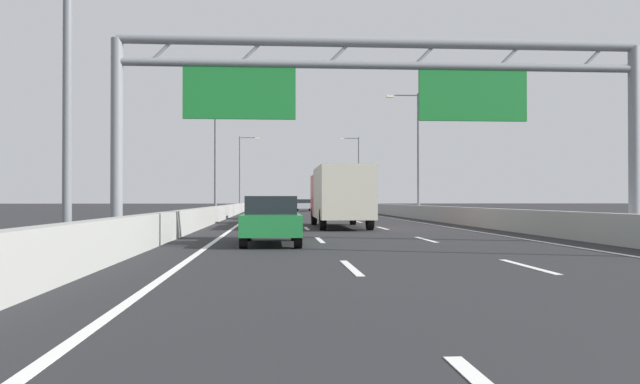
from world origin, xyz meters
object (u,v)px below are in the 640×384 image
Objects in this scene: white_car at (272,204)px; box_truck at (340,194)px; streetlamp_left_near at (79,10)px; orange_car at (331,204)px; streetlamp_right_mid at (415,147)px; green_car at (271,220)px; sign_gantry at (377,87)px; streetlamp_left_far at (242,168)px; yellow_car at (270,210)px; red_car at (273,206)px; blue_car at (269,208)px; streetlamp_right_far at (357,169)px; silver_car at (304,205)px; streetlamp_left_mid at (219,146)px.

white_car is 70.04m from box_truck.
streetlamp_left_near is 2.31× the size of orange_car.
white_car is 20.18m from orange_car.
streetlamp_right_mid is 1.09× the size of box_truck.
green_car is (4.05, 5.88, -4.66)m from streetlamp_left_near.
white_car is at bearing 111.63° from orange_car.
sign_gantry is 30.79m from streetlamp_right_mid.
streetlamp_left_far is 2.31× the size of orange_car.
streetlamp_left_near reaches higher than orange_car.
streetlamp_left_near is 2.07× the size of white_car.
box_truck is (3.44, -6.27, 0.89)m from yellow_car.
streetlamp_left_near is at bearing -94.27° from red_car.
streetlamp_right_mid is 2.26× the size of blue_car.
streetlamp_right_far is 2.21× the size of silver_car.
streetlamp_left_near is 2.21× the size of silver_car.
streetlamp_left_near is 70.02m from orange_car.
streetlamp_right_far reaches higher than sign_gantry.
green_car is 26.72m from blue_car.
green_car is 58.13m from silver_car.
sign_gantry is at bearing -90.35° from silver_car.
box_truck is at bearing -61.22° from yellow_car.
green_car reaches higher than red_car.
sign_gantry is 3.57× the size of white_car.
blue_car reaches higher than red_car.
streetlamp_left_far is 14.93m from streetlamp_right_far.
orange_car is (3.64, 5.04, 0.04)m from silver_car.
streetlamp_left_mid is 1.09× the size of box_truck.
streetlamp_left_near is 24.78m from yellow_car.
streetlamp_right_mid reaches higher than white_car.
sign_gantry is 82.06m from white_car.
green_car is at bearing -96.55° from orange_car.
streetlamp_right_far reaches higher than white_car.
streetlamp_right_far reaches higher than silver_car.
streetlamp_left_far reaches higher than box_truck.
white_car is at bearing 99.06° from silver_car.
streetlamp_left_far reaches higher than silver_car.
streetlamp_right_mid is at bearing 69.91° from green_car.
green_car is 1.09× the size of orange_car.
streetlamp_left_near reaches higher than red_car.
streetlamp_right_far is 1.09× the size of box_truck.
streetlamp_left_near is at bearing -99.23° from yellow_car.
blue_car is at bearing -101.62° from orange_car.
white_car reaches higher than yellow_car.
blue_car reaches higher than silver_car.
streetlamp_left_far reaches higher than blue_car.
streetlamp_right_far is at bearing 76.86° from yellow_car.
streetlamp_right_far is 48.73m from yellow_car.
streetlamp_right_mid is at bearing 15.26° from blue_car.
blue_car is at bearing -90.56° from red_car.
red_car is 1.10× the size of orange_car.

